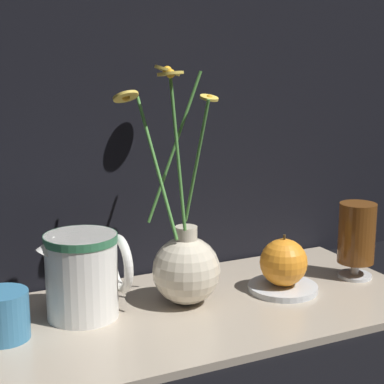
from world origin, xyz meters
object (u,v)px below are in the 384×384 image
(orange_fruit, at_px, (283,262))
(yellow_mug, at_px, (1,316))
(vase_with_flowers, at_px, (184,264))
(ceramic_pitcher, at_px, (84,272))
(tea_glass, at_px, (357,236))

(orange_fruit, bearing_deg, yellow_mug, 178.45)
(vase_with_flowers, xyz_separation_m, yellow_mug, (-0.29, -0.01, -0.03))
(yellow_mug, xyz_separation_m, ceramic_pitcher, (0.13, 0.03, 0.04))
(yellow_mug, distance_m, ceramic_pitcher, 0.14)
(tea_glass, height_order, orange_fruit, tea_glass)
(tea_glass, bearing_deg, ceramic_pitcher, 174.79)
(vase_with_flowers, distance_m, yellow_mug, 0.29)
(orange_fruit, bearing_deg, tea_glass, -1.68)
(ceramic_pitcher, distance_m, orange_fruit, 0.33)
(vase_with_flowers, xyz_separation_m, tea_glass, (0.33, -0.03, 0.01))
(vase_with_flowers, relative_size, ceramic_pitcher, 2.67)
(yellow_mug, bearing_deg, tea_glass, -1.58)
(yellow_mug, bearing_deg, vase_with_flowers, 1.63)
(vase_with_flowers, xyz_separation_m, ceramic_pitcher, (-0.16, 0.02, 0.00))
(vase_with_flowers, bearing_deg, tea_glass, -4.39)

